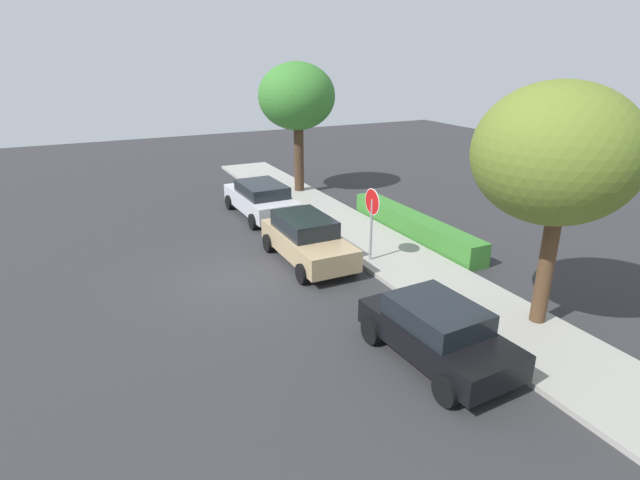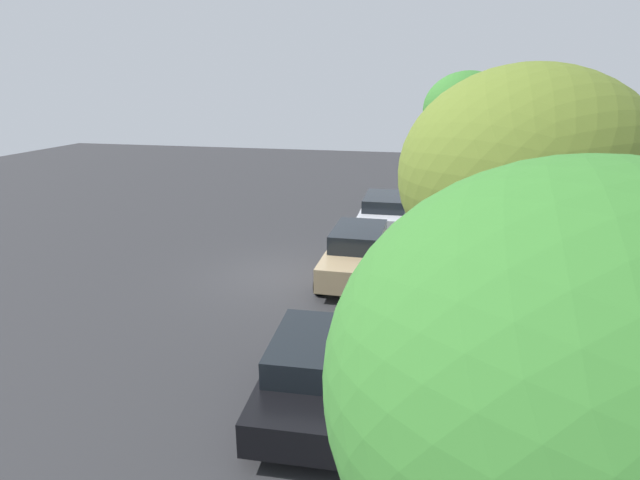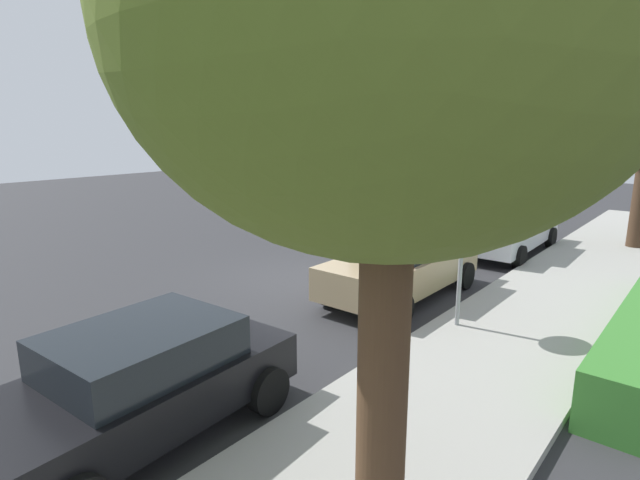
{
  "view_description": "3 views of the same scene",
  "coord_description": "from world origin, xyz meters",
  "px_view_note": "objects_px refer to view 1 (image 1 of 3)",
  "views": [
    {
      "loc": [
        13.86,
        -3.93,
        6.63
      ],
      "look_at": [
        1.54,
        2.1,
        1.49
      ],
      "focal_mm": 28.0,
      "sensor_mm": 36.0,
      "label": 1
    },
    {
      "loc": [
        14.03,
        4.61,
        5.83
      ],
      "look_at": [
        -0.09,
        1.45,
        1.24
      ],
      "focal_mm": 28.0,
      "sensor_mm": 36.0,
      "label": 2
    },
    {
      "loc": [
        9.06,
        7.97,
        3.75
      ],
      "look_at": [
        0.45,
        0.86,
        1.2
      ],
      "focal_mm": 28.0,
      "sensor_mm": 36.0,
      "label": 3
    }
  ],
  "objects_px": {
    "parked_car_black": "(437,331)",
    "street_tree_near_corner": "(556,155)",
    "street_tree_mid_block": "(297,97)",
    "parked_car_tan": "(307,239)",
    "stop_sign": "(372,212)",
    "parked_car_silver": "(261,199)"
  },
  "relations": [
    {
      "from": "parked_car_tan",
      "to": "parked_car_black",
      "type": "xyz_separation_m",
      "value": [
        6.6,
        0.21,
        -0.06
      ]
    },
    {
      "from": "parked_car_black",
      "to": "street_tree_near_corner",
      "type": "bearing_deg",
      "value": 94.21
    },
    {
      "from": "parked_car_black",
      "to": "street_tree_mid_block",
      "type": "distance_m",
      "value": 15.84
    },
    {
      "from": "parked_car_black",
      "to": "street_tree_near_corner",
      "type": "xyz_separation_m",
      "value": [
        -0.24,
        3.23,
        3.69
      ]
    },
    {
      "from": "stop_sign",
      "to": "street_tree_near_corner",
      "type": "xyz_separation_m",
      "value": [
        5.24,
        1.63,
        2.63
      ]
    },
    {
      "from": "stop_sign",
      "to": "street_tree_mid_block",
      "type": "height_order",
      "value": "street_tree_mid_block"
    },
    {
      "from": "parked_car_black",
      "to": "street_tree_near_corner",
      "type": "height_order",
      "value": "street_tree_near_corner"
    },
    {
      "from": "parked_car_tan",
      "to": "parked_car_black",
      "type": "distance_m",
      "value": 6.6
    },
    {
      "from": "parked_car_black",
      "to": "street_tree_mid_block",
      "type": "xyz_separation_m",
      "value": [
        -15.02,
        3.15,
        3.92
      ]
    },
    {
      "from": "parked_car_tan",
      "to": "street_tree_mid_block",
      "type": "xyz_separation_m",
      "value": [
        -8.42,
        3.37,
        3.86
      ]
    },
    {
      "from": "parked_car_tan",
      "to": "street_tree_mid_block",
      "type": "height_order",
      "value": "street_tree_mid_block"
    },
    {
      "from": "parked_car_black",
      "to": "parked_car_silver",
      "type": "bearing_deg",
      "value": 179.45
    },
    {
      "from": "parked_car_black",
      "to": "street_tree_mid_block",
      "type": "relative_size",
      "value": 0.62
    },
    {
      "from": "parked_car_black",
      "to": "parked_car_silver",
      "type": "height_order",
      "value": "parked_car_silver"
    },
    {
      "from": "stop_sign",
      "to": "parked_car_tan",
      "type": "height_order",
      "value": "stop_sign"
    },
    {
      "from": "parked_car_silver",
      "to": "street_tree_near_corner",
      "type": "height_order",
      "value": "street_tree_near_corner"
    },
    {
      "from": "parked_car_black",
      "to": "parked_car_silver",
      "type": "relative_size",
      "value": 0.85
    },
    {
      "from": "parked_car_black",
      "to": "street_tree_mid_block",
      "type": "height_order",
      "value": "street_tree_mid_block"
    },
    {
      "from": "parked_car_tan",
      "to": "street_tree_near_corner",
      "type": "bearing_deg",
      "value": 28.44
    },
    {
      "from": "parked_car_silver",
      "to": "street_tree_mid_block",
      "type": "bearing_deg",
      "value": 134.33
    },
    {
      "from": "street_tree_mid_block",
      "to": "parked_car_black",
      "type": "bearing_deg",
      "value": -11.86
    },
    {
      "from": "parked_car_black",
      "to": "street_tree_mid_block",
      "type": "bearing_deg",
      "value": 168.14
    }
  ]
}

